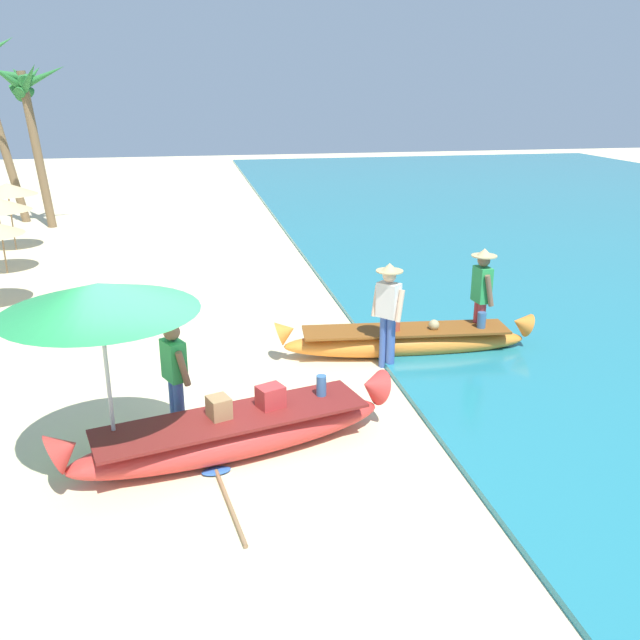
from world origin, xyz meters
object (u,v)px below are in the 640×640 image
person_tourist_customer (175,373)px  person_vendor_assistant (481,292)px  person_vendor_hatted (388,308)px  patio_umbrella_large (99,299)px  palm_tree_leaning_seaward (26,96)px  boat_red_foreground (234,433)px  boat_orange_midground (405,341)px  paddle (225,492)px

person_tourist_customer → person_vendor_assistant: person_vendor_assistant is taller
person_vendor_hatted → patio_umbrella_large: bearing=-149.9°
person_vendor_hatted → person_tourist_customer: bearing=-154.4°
person_vendor_hatted → palm_tree_leaning_seaward: bearing=119.7°
boat_red_foreground → person_vendor_hatted: 3.66m
person_vendor_assistant → patio_umbrella_large: patio_umbrella_large is taller
person_tourist_customer → person_vendor_assistant: 5.69m
boat_red_foreground → person_vendor_assistant: (4.56, 2.84, 0.77)m
patio_umbrella_large → person_vendor_assistant: bearing=25.9°
person_tourist_customer → person_vendor_assistant: size_ratio=0.85×
boat_orange_midground → paddle: bearing=-132.4°
boat_red_foreground → palm_tree_leaning_seaward: bearing=107.7°
person_vendor_assistant → person_tourist_customer: bearing=-157.8°
boat_red_foreground → person_vendor_assistant: person_vendor_assistant is taller
person_vendor_assistant → patio_umbrella_large: (-6.01, -2.92, 1.13)m
person_vendor_assistant → paddle: 6.14m
boat_red_foreground → paddle: (-0.19, -0.90, -0.27)m
patio_umbrella_large → paddle: 2.64m
boat_red_foreground → paddle: 0.96m
boat_orange_midground → person_tourist_customer: 4.48m
boat_red_foreground → person_vendor_hatted: person_vendor_hatted is taller
boat_orange_midground → palm_tree_leaning_seaward: bearing=122.1°
patio_umbrella_large → palm_tree_leaning_seaward: 16.72m
boat_orange_midground → person_vendor_assistant: 1.58m
boat_orange_midground → person_vendor_assistant: bearing=1.2°
person_vendor_hatted → boat_orange_midground: bearing=44.7°
boat_red_foreground → person_vendor_hatted: size_ratio=2.46×
person_tourist_customer → patio_umbrella_large: 1.70m
palm_tree_leaning_seaward → paddle: (4.95, -17.00, -4.17)m
person_vendor_hatted → patio_umbrella_large: 4.95m
boat_orange_midground → person_vendor_hatted: (-0.48, -0.48, 0.78)m
boat_red_foreground → person_tourist_customer: 1.15m
person_vendor_hatted → palm_tree_leaning_seaward: size_ratio=0.34×
boat_orange_midground → person_tourist_customer: size_ratio=2.90×
boat_red_foreground → boat_orange_midground: (3.19, 2.81, -0.03)m
palm_tree_leaning_seaward → patio_umbrella_large: bearing=-77.2°
person_vendor_assistant → palm_tree_leaning_seaward: 16.73m
boat_red_foreground → patio_umbrella_large: (-1.45, -0.08, 1.90)m
patio_umbrella_large → palm_tree_leaning_seaward: size_ratio=0.45×
person_vendor_assistant → palm_tree_leaning_seaward: palm_tree_leaning_seaward is taller
person_vendor_assistant → boat_orange_midground: bearing=-178.8°
paddle → person_vendor_hatted: bearing=48.1°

